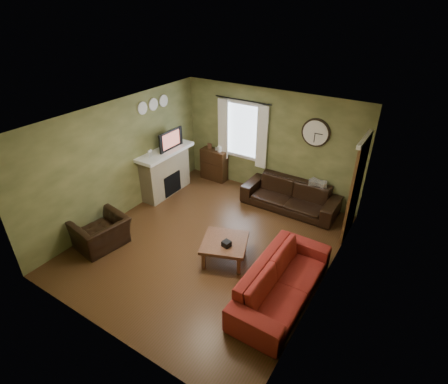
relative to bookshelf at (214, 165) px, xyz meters
The scene contains 31 objects.
floor 2.88m from the bookshelf, 58.27° to the right, with size 4.60×5.20×0.00m, color #472B16.
ceiling 3.58m from the bookshelf, 58.27° to the right, with size 4.60×5.20×0.00m, color white.
wall_left 2.70m from the bookshelf, 108.33° to the right, with size 0.00×5.20×2.60m, color olive.
wall_right 4.59m from the bookshelf, 32.52° to the right, with size 0.00×5.20×2.60m, color olive.
wall_back 1.74m from the bookshelf, ahead, with size 4.60×0.00×2.60m, color olive.
wall_front 5.31m from the bookshelf, 73.39° to the right, with size 4.60×0.00×2.60m, color olive.
fireplace 1.41m from the bookshelf, 115.34° to the right, with size 0.40×1.40×1.10m, color beige.
firebox 1.34m from the bookshelf, 107.96° to the right, with size 0.04×0.60×0.55m, color black.
mantel 1.57m from the bookshelf, 114.23° to the right, with size 0.58×1.60×0.08m, color white.
tv 1.56m from the bookshelf, 116.21° to the right, with size 0.60×0.08×0.35m, color black.
tv_screen 1.57m from the bookshelf, 112.83° to the right, with size 0.02×0.62×0.36m, color #994C3F.
medallion_left 2.56m from the bookshelf, 115.75° to the right, with size 0.28×0.28×0.03m, color white.
medallion_mid 2.36m from the bookshelf, 121.60° to the right, with size 0.28×0.28×0.03m, color white.
medallion_right 2.19m from the bookshelf, 130.32° to the right, with size 0.28×0.28×0.03m, color white.
window_pane 1.35m from the bookshelf, 11.23° to the left, with size 1.00×0.02×1.30m, color silver, non-canonical shape.
curtain_rod 2.01m from the bookshelf, ahead, with size 0.03×0.03×1.50m, color black.
curtain_left 1.06m from the bookshelf, 13.25° to the left, with size 0.28×0.04×1.55m, color white.
curtain_right 1.69m from the bookshelf, ahead, with size 0.28×0.04×1.55m, color white.
wall_clock 2.94m from the bookshelf, ahead, with size 0.64×0.06×0.64m, color white, non-canonical shape.
door 3.86m from the bookshelf, ahead, with size 0.05×0.90×2.10m, color brown.
bookshelf is the anchor object (origin of this frame).
book 0.54m from the bookshelf, 97.49° to the left, with size 0.15×0.20×0.02m, color brown.
sofa_brown 2.34m from the bookshelf, ahead, with size 2.22×0.87×0.65m, color black.
pillow_left 2.87m from the bookshelf, ahead, with size 0.39×0.12×0.39m, color gray.
pillow_right 2.84m from the bookshelf, ahead, with size 0.40×0.12×0.40m, color gray.
sofa_red 4.44m from the bookshelf, 41.47° to the right, with size 2.31×0.90×0.68m, color maroon.
armchair 3.64m from the bookshelf, 94.37° to the right, with size 0.96×0.84×0.62m, color black.
coffee_table 3.36m from the bookshelf, 52.83° to the right, with size 0.82×0.82×0.44m, color brown, non-canonical shape.
tissue_box 3.50m from the bookshelf, 52.49° to the right, with size 0.14×0.14×0.11m, color black.
wine_glass_a 2.07m from the bookshelf, 107.04° to the right, with size 0.06×0.06×0.18m, color white, non-canonical shape.
wine_glass_b 2.02m from the bookshelf, 107.55° to the right, with size 0.07×0.07×0.19m, color white, non-canonical shape.
Camera 1 is at (3.29, -4.63, 4.48)m, focal length 28.00 mm.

